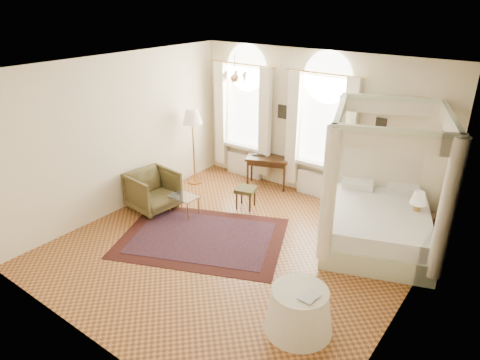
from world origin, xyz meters
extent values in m
plane|color=#A66530|center=(0.00, 0.00, 0.00)|extent=(6.00, 6.00, 0.00)
plane|color=#F5E1BB|center=(0.00, 3.00, 1.65)|extent=(6.00, 0.00, 6.00)
plane|color=#F5E1BB|center=(0.00, -3.00, 1.65)|extent=(6.00, 0.00, 6.00)
plane|color=#F5E1BB|center=(-3.00, 0.00, 1.65)|extent=(0.00, 6.00, 6.00)
plane|color=#F5E1BB|center=(3.00, 0.00, 1.65)|extent=(0.00, 6.00, 6.00)
plane|color=white|center=(0.00, 0.00, 3.30)|extent=(6.00, 6.00, 0.00)
cube|color=white|center=(-1.90, 2.97, 1.80)|extent=(1.10, 0.04, 1.90)
cylinder|color=white|center=(-1.90, 2.97, 2.75)|extent=(1.10, 0.04, 1.10)
cube|color=white|center=(-1.90, 2.88, 0.81)|extent=(1.32, 0.24, 0.08)
cube|color=#F3EAC9|center=(-2.57, 2.80, 1.55)|extent=(0.28, 0.14, 2.60)
cube|color=#F3EAC9|center=(-1.23, 2.80, 1.55)|extent=(0.28, 0.14, 2.60)
cube|color=white|center=(-1.90, 2.90, 0.30)|extent=(1.00, 0.12, 0.58)
cube|color=white|center=(0.20, 2.97, 1.80)|extent=(1.10, 0.04, 1.90)
cylinder|color=white|center=(0.20, 2.97, 2.75)|extent=(1.10, 0.04, 1.10)
cube|color=white|center=(0.20, 2.88, 0.81)|extent=(1.32, 0.24, 0.08)
cube|color=#F3EAC9|center=(-0.47, 2.80, 1.55)|extent=(0.28, 0.14, 2.60)
cube|color=#F3EAC9|center=(0.87, 2.80, 1.55)|extent=(0.28, 0.14, 2.60)
cube|color=white|center=(0.20, 2.90, 0.30)|extent=(1.00, 0.12, 0.58)
cylinder|color=#B7813D|center=(-0.90, 1.20, 3.10)|extent=(0.02, 0.02, 0.40)
sphere|color=#B7813D|center=(-0.90, 1.20, 2.88)|extent=(0.16, 0.16, 0.16)
sphere|color=beige|center=(-0.68, 1.20, 2.95)|extent=(0.07, 0.07, 0.07)
sphere|color=beige|center=(-0.79, 1.39, 2.95)|extent=(0.07, 0.07, 0.07)
sphere|color=beige|center=(-1.01, 1.39, 2.95)|extent=(0.07, 0.07, 0.07)
sphere|color=beige|center=(-1.12, 1.20, 2.95)|extent=(0.07, 0.07, 0.07)
sphere|color=beige|center=(-1.01, 1.01, 2.95)|extent=(0.07, 0.07, 0.07)
sphere|color=beige|center=(-0.79, 1.01, 2.95)|extent=(0.07, 0.07, 0.07)
cube|color=black|center=(-0.85, 2.97, 1.85)|extent=(0.26, 0.03, 0.32)
cube|color=black|center=(1.45, 2.97, 1.95)|extent=(0.22, 0.03, 0.26)
cube|color=beige|center=(2.04, 1.74, 0.20)|extent=(2.57, 2.83, 0.40)
cube|color=white|center=(2.04, 1.74, 0.55)|extent=(2.42, 2.69, 0.31)
cube|color=#F3EAC9|center=(1.66, 2.79, 1.00)|extent=(1.80, 0.73, 1.33)
cube|color=beige|center=(0.84, 2.47, 1.27)|extent=(0.13, 0.13, 2.55)
cube|color=beige|center=(2.49, 3.07, 1.27)|extent=(0.13, 0.13, 2.55)
cube|color=beige|center=(1.59, 0.41, 1.27)|extent=(0.13, 0.13, 2.55)
cube|color=beige|center=(3.23, 1.01, 1.27)|extent=(0.13, 0.13, 2.55)
cube|color=beige|center=(1.66, 2.77, 2.55)|extent=(1.80, 0.73, 0.09)
cube|color=beige|center=(2.41, 0.71, 2.55)|extent=(1.80, 0.73, 0.09)
cube|color=beige|center=(1.22, 1.44, 2.55)|extent=(0.88, 2.22, 0.09)
cube|color=beige|center=(2.86, 2.04, 2.55)|extent=(0.88, 2.22, 0.09)
cube|color=#F3EAC9|center=(1.66, 2.77, 2.39)|extent=(1.85, 0.71, 0.31)
cube|color=#F3EAC9|center=(2.41, 0.71, 2.39)|extent=(1.85, 0.71, 0.31)
cube|color=#F3EAC9|center=(1.22, 1.44, 2.39)|extent=(0.86, 2.26, 0.31)
cube|color=#F3EAC9|center=(2.86, 2.04, 2.39)|extent=(0.86, 2.26, 0.31)
cylinder|color=#F3EAC9|center=(1.59, 0.41, 1.38)|extent=(0.24, 0.24, 2.33)
cylinder|color=#F3EAC9|center=(3.23, 1.01, 1.38)|extent=(0.24, 0.24, 2.33)
cube|color=#341F0E|center=(2.70, 2.19, 0.33)|extent=(0.56, 0.53, 0.65)
cylinder|color=#B7813D|center=(2.59, 2.13, 0.76)|extent=(0.13, 0.13, 0.21)
cone|color=beige|center=(2.59, 2.13, 0.97)|extent=(0.30, 0.30, 0.24)
cube|color=#341F0E|center=(-1.06, 2.70, 0.73)|extent=(1.13, 0.86, 0.06)
cube|color=#341F0E|center=(-1.06, 2.70, 0.64)|extent=(1.00, 0.73, 0.10)
cylinder|color=#341F0E|center=(-1.55, 2.72, 0.35)|extent=(0.05, 0.05, 0.71)
cylinder|color=#341F0E|center=(-0.72, 3.05, 0.35)|extent=(0.05, 0.05, 0.71)
cylinder|color=#341F0E|center=(-1.40, 2.35, 0.35)|extent=(0.05, 0.05, 0.71)
cylinder|color=#341F0E|center=(-0.57, 2.68, 0.35)|extent=(0.05, 0.05, 0.71)
imported|color=black|center=(-1.32, 2.75, 0.77)|extent=(0.42, 0.35, 0.03)
cube|color=#41391C|center=(-0.81, 1.47, 0.43)|extent=(0.51, 0.51, 0.08)
cylinder|color=#341F0E|center=(-0.92, 1.28, 0.20)|extent=(0.04, 0.04, 0.39)
cylinder|color=#341F0E|center=(-0.62, 1.36, 0.20)|extent=(0.04, 0.04, 0.39)
cylinder|color=#341F0E|center=(-1.00, 1.57, 0.20)|extent=(0.04, 0.04, 0.39)
cylinder|color=#341F0E|center=(-0.71, 1.66, 0.20)|extent=(0.04, 0.04, 0.39)
imported|color=#4A3F20|center=(-2.40, 0.22, 0.43)|extent=(1.05, 1.02, 0.87)
cube|color=white|center=(-1.71, 0.46, 0.41)|extent=(0.61, 0.43, 0.02)
cylinder|color=#B7813D|center=(-1.98, 0.29, 0.20)|extent=(0.02, 0.02, 0.41)
cylinder|color=#B7813D|center=(-1.45, 0.28, 0.20)|extent=(0.02, 0.02, 0.41)
cylinder|color=#B7813D|center=(-1.97, 0.63, 0.20)|extent=(0.02, 0.02, 0.41)
cylinder|color=#B7813D|center=(-1.45, 0.63, 0.20)|extent=(0.02, 0.02, 0.41)
cylinder|color=#B7813D|center=(-2.63, 1.81, 0.02)|extent=(0.33, 0.33, 0.03)
cylinder|color=#B7813D|center=(-2.63, 1.81, 0.82)|extent=(0.04, 0.04, 1.65)
cone|color=beige|center=(-2.63, 1.81, 1.70)|extent=(0.48, 0.48, 0.35)
cube|color=#39140D|center=(-0.74, -0.08, 0.00)|extent=(3.73, 3.28, 0.01)
cube|color=black|center=(-0.74, -0.08, 0.01)|extent=(3.09, 2.64, 0.01)
cone|color=white|center=(1.98, -1.12, 0.31)|extent=(0.97, 0.97, 0.63)
cylinder|color=white|center=(1.98, -1.12, 0.65)|extent=(0.80, 0.80, 0.04)
imported|color=black|center=(2.04, -1.17, 0.68)|extent=(0.24, 0.30, 0.03)
camera|label=1|loc=(4.13, -5.40, 4.39)|focal=32.00mm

